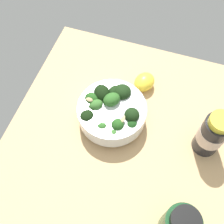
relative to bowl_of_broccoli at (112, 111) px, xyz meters
The scene contains 4 objects.
ground_plane 8.87cm from the bowl_of_broccoli, 61.28° to the left, with size 62.02×62.02×3.75cm, color tan.
bowl_of_broccoli is the anchor object (origin of this frame).
lemon_wedge 14.28cm from the bowl_of_broccoli, 155.27° to the left, with size 6.26×5.27×4.58cm, color yellow.
bottle_short 25.09cm from the bowl_of_broccoli, 89.83° to the left, with size 6.49×6.49×14.16cm.
Camera 1 is at (30.98, 5.72, 67.15)cm, focal length 45.12 mm.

